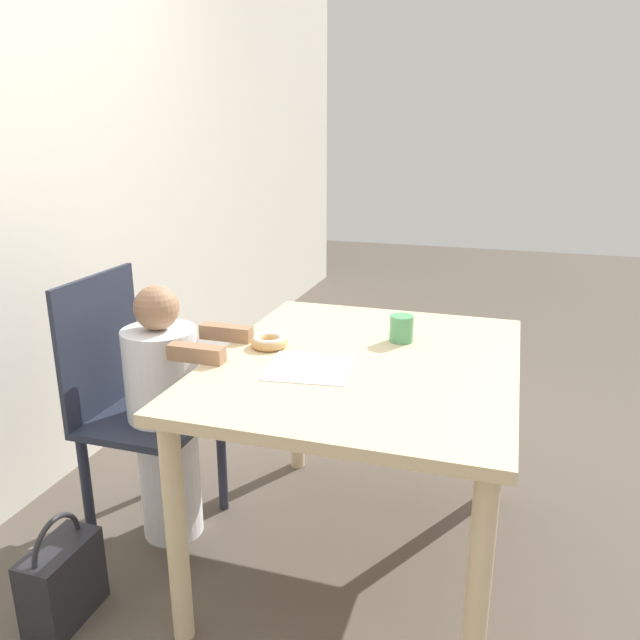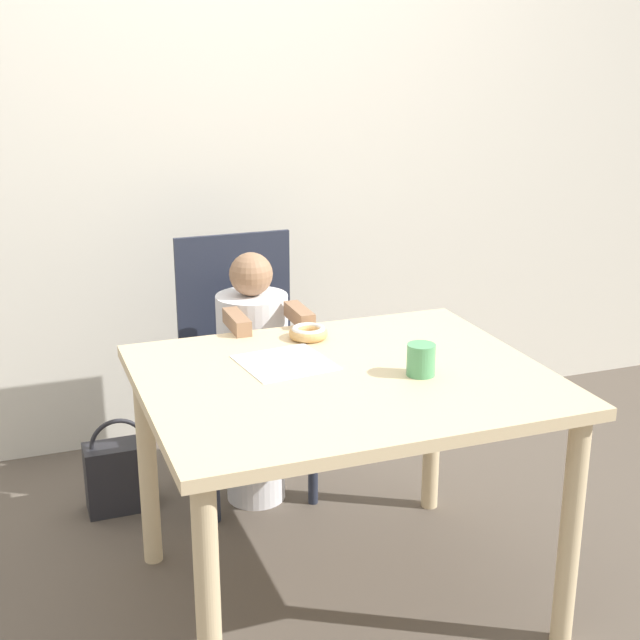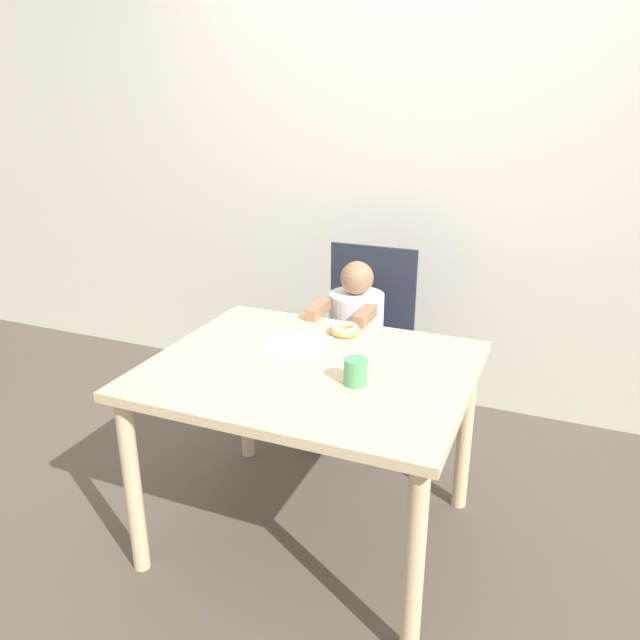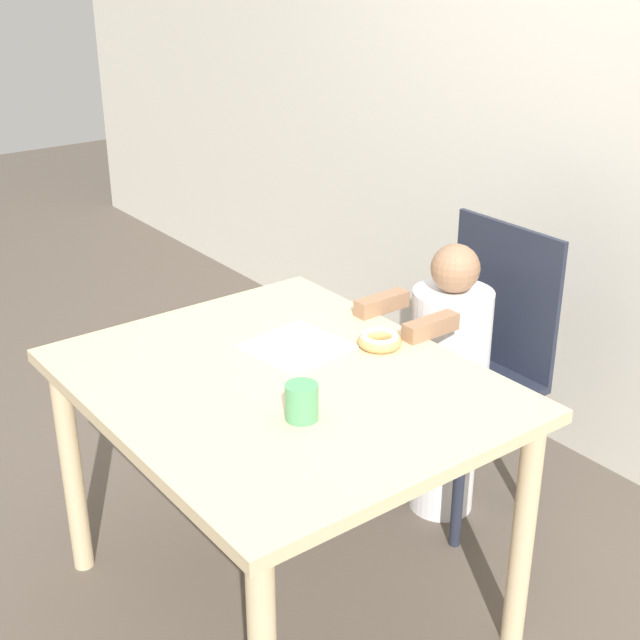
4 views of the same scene
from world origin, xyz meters
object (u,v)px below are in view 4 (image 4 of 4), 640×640
(child_figure, at_px, (447,384))
(handbag, at_px, (370,406))
(chair, at_px, (474,365))
(donut, at_px, (380,340))
(cup, at_px, (302,402))

(child_figure, height_order, handbag, child_figure)
(chair, relative_size, handbag, 2.69)
(donut, relative_size, handbag, 0.35)
(chair, bearing_deg, cup, -73.26)
(chair, xyz_separation_m, cup, (0.27, -0.89, 0.28))
(child_figure, bearing_deg, donut, -77.73)
(chair, distance_m, handbag, 0.60)
(child_figure, distance_m, donut, 0.47)
(chair, bearing_deg, handbag, -176.72)
(chair, relative_size, cup, 10.49)
(child_figure, xyz_separation_m, donut, (0.08, -0.36, 0.29))
(donut, bearing_deg, chair, 99.24)
(handbag, bearing_deg, donut, -39.22)
(chair, height_order, cup, chair)
(handbag, bearing_deg, cup, -49.07)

